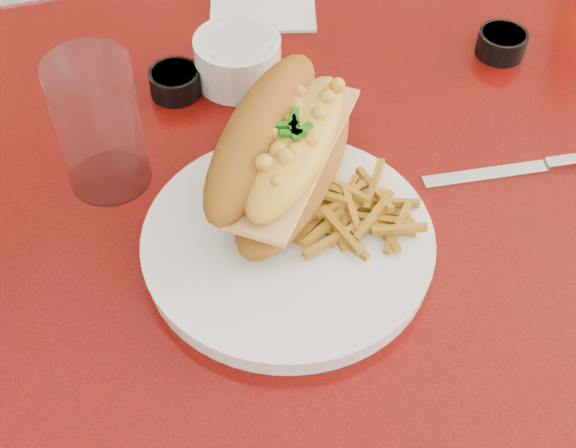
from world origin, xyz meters
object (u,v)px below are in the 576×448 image
object	(u,v)px
sauce_cup_left	(175,81)
sauce_cup_right	(502,42)
mac_hoagie	(283,149)
booth_bench_far	(239,57)
fork	(335,192)
water_tumbler	(99,126)
dinner_plate	(288,243)
knife	(538,166)
diner_table	(383,236)
gravy_ramekin	(238,58)

from	to	relation	value
sauce_cup_left	sauce_cup_right	xyz separation A→B (m)	(0.40, -0.04, -0.00)
mac_hoagie	sauce_cup_left	distance (m)	0.21
booth_bench_far	fork	distance (m)	1.02
water_tumbler	fork	bearing A→B (deg)	-25.95
dinner_plate	fork	xyz separation A→B (m)	(0.06, 0.04, 0.01)
dinner_plate	mac_hoagie	size ratio (longest dim) A/B	1.31
dinner_plate	knife	bearing A→B (deg)	6.59
diner_table	dinner_plate	bearing A→B (deg)	-144.57
booth_bench_far	knife	distance (m)	1.02
sauce_cup_right	water_tumbler	distance (m)	0.50
diner_table	water_tumbler	xyz separation A→B (m)	(-0.31, 0.04, 0.24)
dinner_plate	gravy_ramekin	world-z (taller)	gravy_ramekin
diner_table	dinner_plate	distance (m)	0.26
dinner_plate	sauce_cup_left	world-z (taller)	sauce_cup_left
gravy_ramekin	water_tumbler	world-z (taller)	water_tumbler
booth_bench_far	water_tumbler	size ratio (longest dim) A/B	8.07
diner_table	mac_hoagie	size ratio (longest dim) A/B	4.60
water_tumbler	dinner_plate	bearing A→B (deg)	-44.26
dinner_plate	knife	distance (m)	0.29
sauce_cup_right	gravy_ramekin	bearing A→B (deg)	172.31
sauce_cup_right	fork	bearing A→B (deg)	-146.54
mac_hoagie	water_tumbler	distance (m)	0.18
booth_bench_far	dinner_plate	distance (m)	1.06
diner_table	booth_bench_far	size ratio (longest dim) A/B	1.03
booth_bench_far	sauce_cup_right	size ratio (longest dim) A/B	16.36
booth_bench_far	gravy_ramekin	world-z (taller)	booth_bench_far
sauce_cup_right	water_tumbler	size ratio (longest dim) A/B	0.49
dinner_plate	booth_bench_far	bearing A→B (deg)	80.27
gravy_ramekin	sauce_cup_right	world-z (taller)	gravy_ramekin
diner_table	water_tumbler	distance (m)	0.39
booth_bench_far	fork	size ratio (longest dim) A/B	9.01
mac_hoagie	diner_table	bearing A→B (deg)	-37.01
dinner_plate	sauce_cup_left	xyz separation A→B (m)	(-0.06, 0.27, 0.01)
booth_bench_far	water_tumbler	distance (m)	1.00
dinner_plate	sauce_cup_right	size ratio (longest dim) A/B	4.76
dinner_plate	gravy_ramekin	size ratio (longest dim) A/B	2.90
sauce_cup_left	water_tumbler	distance (m)	0.16
knife	water_tumbler	bearing A→B (deg)	171.06
dinner_plate	water_tumbler	world-z (taller)	water_tumbler
diner_table	knife	size ratio (longest dim) A/B	5.70
mac_hoagie	water_tumbler	bearing A→B (deg)	102.78
fork	knife	size ratio (longest dim) A/B	0.62
mac_hoagie	dinner_plate	bearing A→B (deg)	-155.89
sauce_cup_left	water_tumbler	xyz separation A→B (m)	(-0.09, -0.12, 0.06)
booth_bench_far	sauce_cup_left	size ratio (longest dim) A/B	18.49
sauce_cup_left	sauce_cup_right	bearing A→B (deg)	-5.73
gravy_ramekin	sauce_cup_left	distance (m)	0.08
water_tumbler	knife	world-z (taller)	water_tumbler
booth_bench_far	mac_hoagie	distance (m)	1.02
knife	fork	bearing A→B (deg)	-176.93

